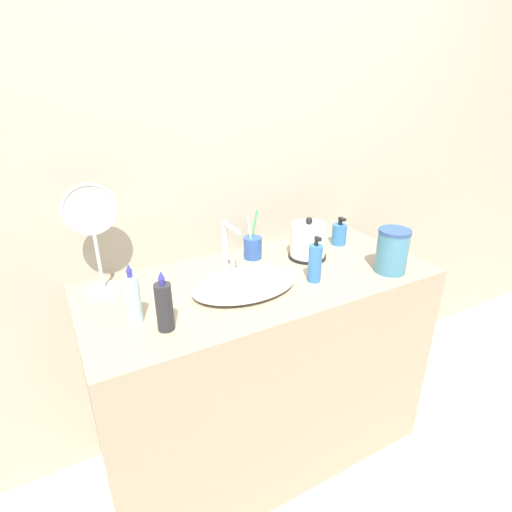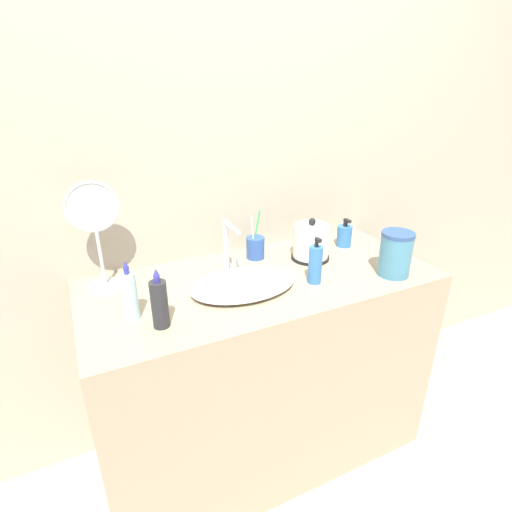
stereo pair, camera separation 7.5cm
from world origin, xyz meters
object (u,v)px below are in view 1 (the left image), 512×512
(electric_kettle, at_px, (308,242))
(water_pitcher, at_px, (392,251))
(faucet, at_px, (228,245))
(hand_cream_bottle, at_px, (164,306))
(shampoo_bottle, at_px, (339,234))
(vanity_mirror, at_px, (94,232))
(mouthwash_bottle, at_px, (133,299))
(toothbrush_cup, at_px, (253,247))
(lotion_bottle, at_px, (315,263))

(electric_kettle, height_order, water_pitcher, electric_kettle)
(faucet, relative_size, hand_cream_bottle, 1.09)
(shampoo_bottle, bearing_deg, vanity_mirror, 176.90)
(hand_cream_bottle, distance_m, vanity_mirror, 0.40)
(shampoo_bottle, relative_size, water_pitcher, 0.75)
(mouthwash_bottle, distance_m, water_pitcher, 0.99)
(toothbrush_cup, relative_size, lotion_bottle, 1.16)
(faucet, xyz_separation_m, toothbrush_cup, (0.16, 0.08, -0.07))
(lotion_bottle, bearing_deg, toothbrush_cup, 108.69)
(faucet, height_order, vanity_mirror, vanity_mirror)
(electric_kettle, relative_size, vanity_mirror, 0.46)
(faucet, height_order, lotion_bottle, faucet)
(mouthwash_bottle, bearing_deg, faucet, 23.46)
(faucet, xyz_separation_m, shampoo_bottle, (0.58, 0.03, -0.07))
(water_pitcher, bearing_deg, mouthwash_bottle, 172.94)
(faucet, height_order, shampoo_bottle, faucet)
(toothbrush_cup, height_order, shampoo_bottle, toothbrush_cup)
(electric_kettle, bearing_deg, hand_cream_bottle, -161.45)
(electric_kettle, relative_size, mouthwash_bottle, 0.89)
(shampoo_bottle, distance_m, vanity_mirror, 1.06)
(lotion_bottle, height_order, mouthwash_bottle, mouthwash_bottle)
(lotion_bottle, height_order, vanity_mirror, vanity_mirror)
(mouthwash_bottle, xyz_separation_m, water_pitcher, (0.98, -0.12, 0.01))
(lotion_bottle, xyz_separation_m, hand_cream_bottle, (-0.59, -0.04, 0.01))
(faucet, relative_size, water_pitcher, 1.22)
(mouthwash_bottle, distance_m, hand_cream_bottle, 0.11)
(vanity_mirror, distance_m, water_pitcher, 1.11)
(faucet, relative_size, shampoo_bottle, 1.64)
(toothbrush_cup, distance_m, water_pitcher, 0.57)
(shampoo_bottle, xyz_separation_m, water_pitcher, (-0.01, -0.33, 0.04))
(hand_cream_bottle, bearing_deg, lotion_bottle, 4.01)
(toothbrush_cup, distance_m, hand_cream_bottle, 0.60)
(lotion_bottle, bearing_deg, faucet, 139.51)
(faucet, bearing_deg, lotion_bottle, -40.49)
(lotion_bottle, xyz_separation_m, vanity_mirror, (-0.72, 0.30, 0.15))
(toothbrush_cup, bearing_deg, water_pitcher, -42.35)
(electric_kettle, distance_m, vanity_mirror, 0.85)
(electric_kettle, bearing_deg, faucet, 175.74)
(faucet, height_order, mouthwash_bottle, faucet)
(water_pitcher, bearing_deg, toothbrush_cup, 137.65)
(electric_kettle, xyz_separation_m, shampoo_bottle, (0.22, 0.05, -0.02))
(faucet, height_order, water_pitcher, faucet)
(toothbrush_cup, relative_size, vanity_mirror, 0.53)
(electric_kettle, relative_size, toothbrush_cup, 0.86)
(shampoo_bottle, height_order, hand_cream_bottle, hand_cream_bottle)
(electric_kettle, distance_m, hand_cream_bottle, 0.74)
(faucet, xyz_separation_m, vanity_mirror, (-0.46, 0.08, 0.11))
(faucet, distance_m, hand_cream_bottle, 0.43)
(hand_cream_bottle, relative_size, water_pitcher, 1.12)
(hand_cream_bottle, bearing_deg, toothbrush_cup, 35.09)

